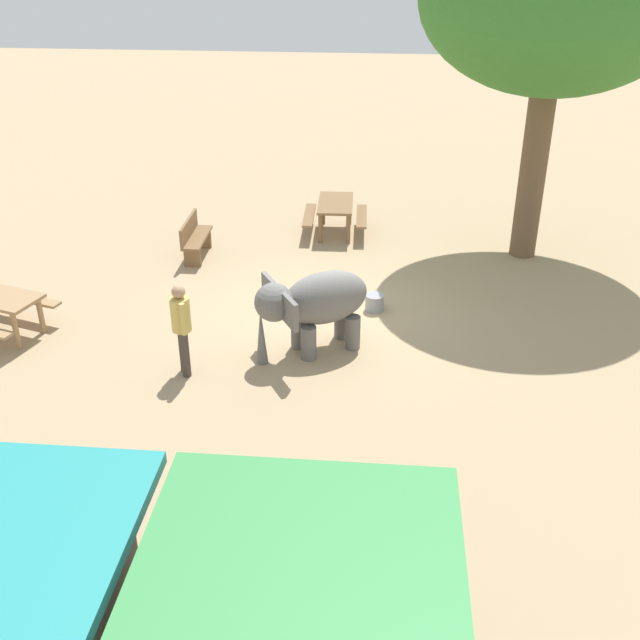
# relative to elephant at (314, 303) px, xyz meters

# --- Properties ---
(ground_plane) EXTENTS (60.00, 60.00, 0.00)m
(ground_plane) POSITION_rel_elephant_xyz_m (-0.08, -1.16, -0.92)
(ground_plane) COLOR tan
(elephant) EXTENTS (2.01, 1.78, 1.45)m
(elephant) POSITION_rel_elephant_xyz_m (0.00, 0.00, 0.00)
(elephant) COLOR slate
(elephant) RESTS_ON ground_plane
(person_handler) EXTENTS (0.32, 0.47, 1.62)m
(person_handler) POSITION_rel_elephant_xyz_m (2.06, 0.94, 0.02)
(person_handler) COLOR #3F3833
(person_handler) RESTS_ON ground_plane
(wooden_bench) EXTENTS (0.41, 1.40, 0.88)m
(wooden_bench) POSITION_rel_elephant_xyz_m (3.02, -3.82, -0.45)
(wooden_bench) COLOR brown
(wooden_bench) RESTS_ON ground_plane
(picnic_table_near) EXTENTS (1.87, 1.86, 0.78)m
(picnic_table_near) POSITION_rel_elephant_xyz_m (5.66, -0.06, -0.34)
(picnic_table_near) COLOR #9E7A51
(picnic_table_near) RESTS_ON ground_plane
(picnic_table_far) EXTENTS (1.53, 1.55, 0.78)m
(picnic_table_far) POSITION_rel_elephant_xyz_m (0.03, -5.47, -0.34)
(picnic_table_far) COLOR brown
(picnic_table_far) RESTS_ON ground_plane
(feed_bucket) EXTENTS (0.36, 0.36, 0.32)m
(feed_bucket) POSITION_rel_elephant_xyz_m (-1.01, -1.61, -0.76)
(feed_bucket) COLOR gray
(feed_bucket) RESTS_ON ground_plane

